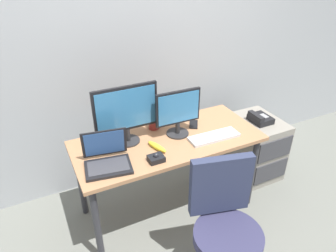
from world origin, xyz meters
name	(u,v)px	position (x,y,z in m)	size (l,w,h in m)	color
ground_plane	(168,207)	(0.00, 0.00, 0.00)	(8.00, 8.00, 0.00)	slate
back_wall	(133,32)	(0.00, 0.67, 1.40)	(6.00, 0.10, 2.80)	#9CA0A4
desk	(168,148)	(0.00, 0.00, 0.64)	(1.48, 0.65, 0.72)	#A6744E
file_cabinet	(254,147)	(1.00, 0.08, 0.30)	(0.42, 0.53, 0.60)	gray
desk_phone	(260,119)	(0.99, 0.07, 0.63)	(0.17, 0.20, 0.09)	black
office_chair	(224,234)	(0.03, -0.76, 0.42)	(0.52, 0.53, 0.93)	black
monitor_main	(126,112)	(-0.29, 0.10, 0.98)	(0.49, 0.18, 0.46)	#262628
monitor_side	(178,111)	(0.10, 0.04, 0.93)	(0.37, 0.18, 0.38)	#262628
keyboard	(214,136)	(0.33, -0.14, 0.73)	(0.41, 0.15, 0.03)	silver
laptop	(107,158)	(-0.52, -0.11, 0.77)	(0.35, 0.31, 0.24)	black
trackball_mouse	(156,158)	(-0.20, -0.22, 0.74)	(0.11, 0.09, 0.07)	black
coffee_mug	(154,123)	(-0.03, 0.20, 0.77)	(0.10, 0.09, 0.10)	maroon
cell_phone	(194,124)	(0.29, 0.11, 0.73)	(0.07, 0.14, 0.01)	black
banana	(157,147)	(-0.13, -0.08, 0.74)	(0.19, 0.04, 0.04)	yellow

